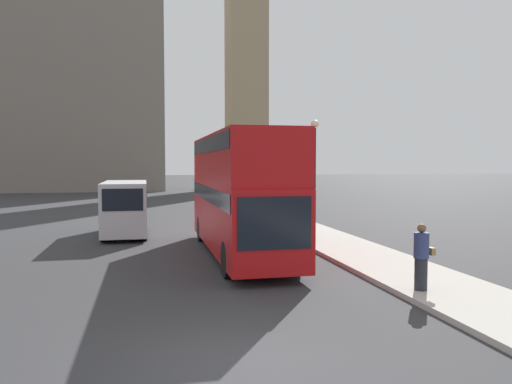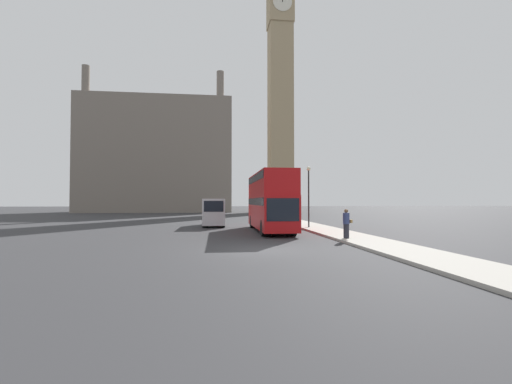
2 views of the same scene
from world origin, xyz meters
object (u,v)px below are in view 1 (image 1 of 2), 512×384
(red_double_decker_bus, at_px, (239,189))
(pedestrian, at_px, (421,257))
(white_van, at_px, (125,207))
(street_lamp, at_px, (315,161))

(red_double_decker_bus, height_order, pedestrian, red_double_decker_bus)
(red_double_decker_bus, distance_m, white_van, 7.83)
(white_van, bearing_deg, red_double_decker_bus, -54.60)
(pedestrian, bearing_deg, white_van, 121.64)
(red_double_decker_bus, bearing_deg, pedestrian, -62.10)
(red_double_decker_bus, bearing_deg, street_lamp, 30.02)
(red_double_decker_bus, xyz_separation_m, white_van, (-4.49, 6.32, -1.15))
(pedestrian, distance_m, street_lamp, 9.42)
(street_lamp, bearing_deg, red_double_decker_bus, -149.98)
(red_double_decker_bus, height_order, white_van, red_double_decker_bus)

